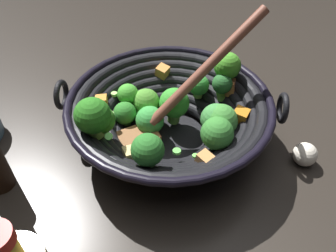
# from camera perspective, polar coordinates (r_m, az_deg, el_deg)

# --- Properties ---
(ground_plane) EXTENTS (4.00, 4.00, 0.00)m
(ground_plane) POSITION_cam_1_polar(r_m,az_deg,el_deg) (0.64, 0.22, -2.39)
(ground_plane) COLOR #28231E
(wok) EXTENTS (0.40, 0.36, 0.23)m
(wok) POSITION_cam_1_polar(r_m,az_deg,el_deg) (0.60, 0.31, 2.06)
(wok) COLOR black
(wok) RESTS_ON ground
(garlic_bulb) EXTENTS (0.04, 0.04, 0.04)m
(garlic_bulb) POSITION_cam_1_polar(r_m,az_deg,el_deg) (0.64, 22.31, -4.49)
(garlic_bulb) COLOR silver
(garlic_bulb) RESTS_ON ground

